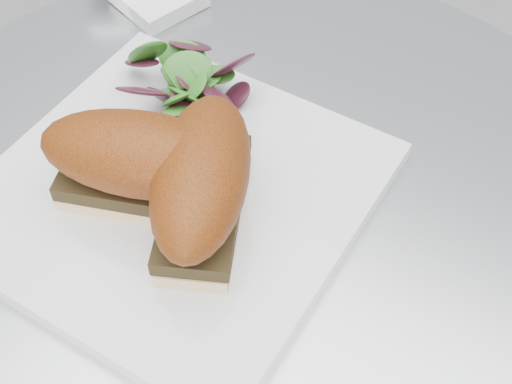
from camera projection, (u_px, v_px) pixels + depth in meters
table at (249, 350)px, 0.77m from camera, size 0.70×0.70×0.73m
plate at (175, 194)px, 0.58m from camera, size 0.30×0.30×0.02m
sandwich_left at (142, 162)px, 0.54m from camera, size 0.17×0.12×0.08m
sandwich_right at (202, 182)px, 0.52m from camera, size 0.13×0.17×0.08m
salad at (183, 82)px, 0.62m from camera, size 0.10×0.10×0.05m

